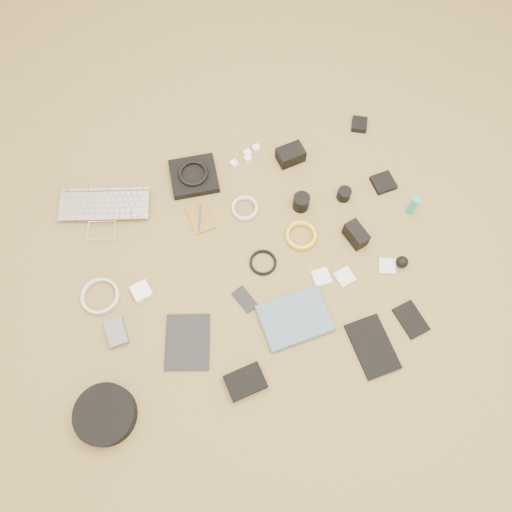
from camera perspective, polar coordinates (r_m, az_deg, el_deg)
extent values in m
cube|color=olive|center=(2.02, -0.52, -0.75)|extent=(4.00, 4.00, 0.04)
imported|color=silver|center=(2.16, -17.01, 4.32)|extent=(0.43, 0.34, 0.03)
cube|color=black|center=(2.18, -7.11, 9.03)|extent=(0.21, 0.20, 0.03)
torus|color=black|center=(2.15, -7.19, 9.39)|extent=(0.13, 0.13, 0.02)
cube|color=white|center=(2.20, -2.50, 10.47)|extent=(0.04, 0.04, 0.03)
cube|color=white|center=(2.21, -0.95, 11.06)|extent=(0.04, 0.04, 0.03)
cube|color=white|center=(2.24, 0.02, 12.19)|extent=(0.04, 0.04, 0.03)
cube|color=white|center=(2.23, -0.98, 11.61)|extent=(0.04, 0.04, 0.03)
cube|color=black|center=(2.20, 3.97, 11.46)|extent=(0.12, 0.10, 0.07)
cube|color=black|center=(2.36, 11.72, 14.51)|extent=(0.09, 0.09, 0.03)
cube|color=brown|center=(2.09, -6.42, 4.34)|extent=(0.10, 0.14, 0.01)
cylinder|color=#1439A2|center=(2.08, -6.44, 4.43)|extent=(0.04, 0.12, 0.01)
torus|color=silver|center=(2.09, -1.29, 5.40)|extent=(0.13, 0.13, 0.01)
cylinder|color=black|center=(2.08, 5.19, 6.15)|extent=(0.07, 0.07, 0.07)
cylinder|color=black|center=(2.14, 10.02, 6.97)|extent=(0.06, 0.06, 0.05)
cube|color=black|center=(2.22, 14.34, 8.12)|extent=(0.10, 0.10, 0.02)
cube|color=white|center=(1.99, -12.93, -3.97)|extent=(0.08, 0.08, 0.03)
torus|color=silver|center=(2.03, -17.34, -4.45)|extent=(0.18, 0.18, 0.01)
torus|color=black|center=(1.99, 0.81, -0.79)|extent=(0.11, 0.11, 0.01)
torus|color=gold|center=(2.04, 5.15, 2.25)|extent=(0.17, 0.17, 0.01)
cube|color=black|center=(2.04, 11.35, 2.40)|extent=(0.08, 0.12, 0.08)
cylinder|color=teal|center=(2.15, 17.50, 5.49)|extent=(0.03, 0.03, 0.10)
cube|color=#5B5A60|center=(1.97, -15.65, -8.40)|extent=(0.08, 0.11, 0.03)
cube|color=black|center=(1.91, -7.82, -9.70)|extent=(0.21, 0.25, 0.01)
cube|color=black|center=(1.94, -1.28, -4.99)|extent=(0.09, 0.12, 0.01)
cube|color=silver|center=(1.99, 7.48, -2.39)|extent=(0.07, 0.07, 0.01)
cube|color=silver|center=(2.00, 10.12, -2.36)|extent=(0.08, 0.08, 0.01)
cube|color=silver|center=(2.05, 14.78, -1.11)|extent=(0.08, 0.08, 0.01)
sphere|color=black|center=(2.06, 16.36, -0.66)|extent=(0.06, 0.06, 0.05)
cylinder|color=black|center=(1.91, -16.85, -16.95)|extent=(0.26, 0.26, 0.06)
cube|color=black|center=(1.86, -1.23, -14.18)|extent=(0.15, 0.12, 0.03)
imported|color=#425A70|center=(1.90, 5.53, -9.72)|extent=(0.27, 0.21, 0.03)
cube|color=black|center=(1.94, 13.18, -10.03)|extent=(0.15, 0.23, 0.02)
cube|color=black|center=(2.01, 17.29, -6.95)|extent=(0.11, 0.15, 0.01)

